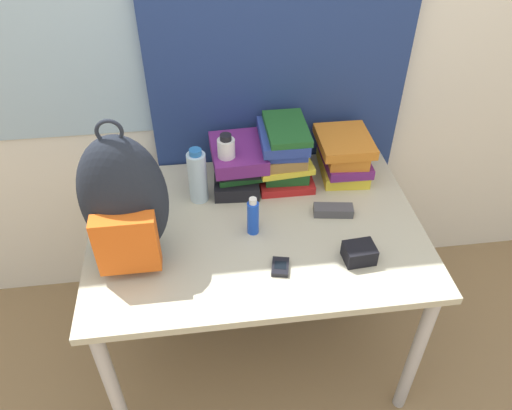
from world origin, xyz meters
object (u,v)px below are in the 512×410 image
at_px(book_stack_left, 238,164).
at_px(cell_phone, 280,267).
at_px(sports_bottle, 227,166).
at_px(sunscreen_bottle, 253,217).
at_px(sunglasses_case, 333,210).
at_px(book_stack_center, 283,153).
at_px(book_stack_right, 344,155).
at_px(camera_pouch, 359,253).
at_px(backpack, 124,203).
at_px(water_bottle, 198,176).

relative_size(book_stack_left, cell_phone, 3.06).
xyz_separation_m(book_stack_left, sports_bottle, (-0.05, -0.06, 0.04)).
distance_m(sunscreen_bottle, sunglasses_case, 0.33).
height_order(book_stack_center, cell_phone, book_stack_center).
distance_m(book_stack_right, camera_pouch, 0.51).
relative_size(sunscreen_bottle, camera_pouch, 1.43).
bearing_deg(sunscreen_bottle, book_stack_right, 36.96).
relative_size(book_stack_left, sunscreen_bottle, 1.77).
bearing_deg(backpack, book_stack_center, 32.14).
xyz_separation_m(book_stack_right, sunscreen_bottle, (-0.42, -0.32, -0.02)).
distance_m(book_stack_center, cell_phone, 0.53).
height_order(backpack, cell_phone, backpack).
distance_m(backpack, cell_phone, 0.56).
height_order(book_stack_center, camera_pouch, book_stack_center).
bearing_deg(water_bottle, backpack, -130.84).
xyz_separation_m(backpack, sports_bottle, (0.36, 0.30, -0.10)).
height_order(book_stack_left, sports_bottle, sports_bottle).
distance_m(book_stack_right, water_bottle, 0.62).
distance_m(water_bottle, sports_bottle, 0.12).
relative_size(book_stack_center, book_stack_right, 1.02).
xyz_separation_m(cell_phone, camera_pouch, (0.28, 0.01, 0.02)).
height_order(backpack, water_bottle, backpack).
relative_size(backpack, sunglasses_case, 3.43).
bearing_deg(sunglasses_case, book_stack_center, 121.29).
bearing_deg(book_stack_right, book_stack_left, -179.03).
distance_m(backpack, book_stack_left, 0.56).
height_order(book_stack_right, sunglasses_case, book_stack_right).
xyz_separation_m(book_stack_center, book_stack_right, (0.26, 0.00, -0.03)).
bearing_deg(book_stack_center, sunscreen_bottle, -117.51).
height_order(book_stack_left, camera_pouch, book_stack_left).
height_order(book_stack_right, sports_bottle, sports_bottle).
bearing_deg(sports_bottle, book_stack_center, 15.80).
distance_m(book_stack_center, camera_pouch, 0.54).
relative_size(book_stack_right, sports_bottle, 1.03).
relative_size(book_stack_right, sunglasses_case, 1.79).
bearing_deg(water_bottle, sunscreen_bottle, -49.28).
xyz_separation_m(book_stack_left, book_stack_right, (0.45, 0.01, 0.00)).
bearing_deg(book_stack_left, sunglasses_case, -36.18).
bearing_deg(book_stack_left, book_stack_center, 1.28).
bearing_deg(book_stack_left, book_stack_right, 0.97).
bearing_deg(sports_bottle, book_stack_left, 52.90).
distance_m(book_stack_left, camera_pouch, 0.62).
xyz_separation_m(backpack, book_stack_right, (0.85, 0.37, -0.14)).
height_order(book_stack_right, cell_phone, book_stack_right).
height_order(water_bottle, camera_pouch, water_bottle).
height_order(book_stack_left, cell_phone, book_stack_left).
distance_m(book_stack_left, cell_phone, 0.52).
bearing_deg(book_stack_right, cell_phone, -124.50).
xyz_separation_m(sunscreen_bottle, sunglasses_case, (0.32, 0.06, -0.06)).
bearing_deg(book_stack_right, book_stack_center, -179.26).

